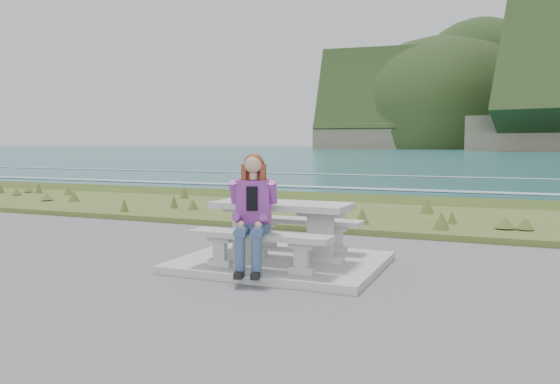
{
  "coord_description": "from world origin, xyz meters",
  "views": [
    {
      "loc": [
        2.72,
        -6.59,
        1.61
      ],
      "look_at": [
        -0.52,
        1.2,
        0.87
      ],
      "focal_mm": 35.0,
      "sensor_mm": 36.0,
      "label": 1
    }
  ],
  "objects": [
    {
      "name": "shore_drop",
      "position": [
        0.0,
        7.9,
        0.0
      ],
      "size": [
        160.0,
        0.8,
        2.2
      ],
      "primitive_type": "cube",
      "color": "#6C6251",
      "rests_on": "ground"
    },
    {
      "name": "seated_woman",
      "position": [
        -0.04,
        -0.83,
        0.62
      ],
      "size": [
        0.56,
        0.77,
        1.4
      ],
      "rotation": [
        0.0,
        0.0,
        0.28
      ],
      "color": "navy",
      "rests_on": "concrete_slab"
    },
    {
      "name": "concrete_slab",
      "position": [
        0.0,
        0.0,
        0.05
      ],
      "size": [
        2.6,
        2.1,
        0.1
      ],
      "primitive_type": "cube",
      "color": "gray",
      "rests_on": "ground"
    },
    {
      "name": "bench_seaward",
      "position": [
        0.0,
        0.7,
        0.45
      ],
      "size": [
        1.8,
        0.35,
        0.45
      ],
      "color": "gray",
      "rests_on": "concrete_slab"
    },
    {
      "name": "bench_landward",
      "position": [
        0.0,
        -0.7,
        0.45
      ],
      "size": [
        1.8,
        0.35,
        0.45
      ],
      "color": "gray",
      "rests_on": "concrete_slab"
    },
    {
      "name": "ocean",
      "position": [
        0.0,
        25.09,
        -1.74
      ],
      "size": [
        1600.0,
        1600.0,
        0.09
      ],
      "color": "#1E5257",
      "rests_on": "ground"
    },
    {
      "name": "grass_verge",
      "position": [
        0.0,
        5.0,
        0.0
      ],
      "size": [
        160.0,
        4.5,
        0.22
      ],
      "primitive_type": "cube",
      "color": "#384E1D",
      "rests_on": "ground"
    },
    {
      "name": "picnic_table",
      "position": [
        0.0,
        0.0,
        0.68
      ],
      "size": [
        1.8,
        0.75,
        0.75
      ],
      "color": "gray",
      "rests_on": "concrete_slab"
    }
  ]
}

